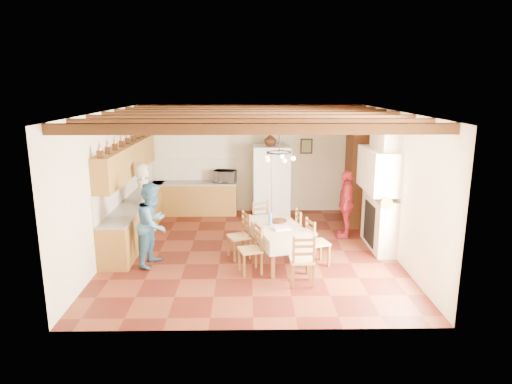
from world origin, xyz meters
The scene contains 31 objects.
floor centered at (0.00, 0.00, -0.01)m, with size 6.00×6.50×0.02m, color #4A1610.
ceiling centered at (0.00, 0.00, 3.01)m, with size 6.00×6.50×0.02m, color white.
wall_back centered at (0.00, 3.26, 1.50)m, with size 6.00×0.02×3.00m, color #F1ECCA.
wall_front centered at (0.00, -3.26, 1.50)m, with size 6.00×0.02×3.00m, color #F1ECCA.
wall_left centered at (-3.01, 0.00, 1.50)m, with size 0.02×6.50×3.00m, color #F1ECCA.
wall_right centered at (3.01, 0.00, 1.50)m, with size 0.02×6.50×3.00m, color #F1ECCA.
ceiling_beams centered at (0.00, 0.00, 2.91)m, with size 6.00×6.30×0.16m, color #32210E, non-canonical shape.
lower_cabinets_left centered at (-2.70, 1.05, 0.43)m, with size 0.60×4.30×0.86m, color brown.
lower_cabinets_back centered at (-1.55, 2.95, 0.43)m, with size 2.30×0.60×0.86m, color brown.
countertop_left centered at (-2.70, 1.05, 0.88)m, with size 0.62×4.30×0.04m, color slate.
countertop_back centered at (-1.55, 2.95, 0.88)m, with size 2.34×0.62×0.04m, color slate.
backsplash_left centered at (-2.98, 1.05, 1.20)m, with size 0.03×4.30×0.60m, color beige.
backsplash_back centered at (-1.55, 3.23, 1.20)m, with size 2.30×0.03×0.60m, color beige.
upper_cabinets centered at (-2.83, 1.05, 1.85)m, with size 0.35×4.20×0.70m, color brown.
fireplace centered at (2.72, 0.20, 1.40)m, with size 0.56×1.60×2.80m, color beige, non-canonical shape.
wall_picture centered at (1.55, 3.23, 1.85)m, with size 0.34×0.03×0.42m, color #302214.
refrigerator centered at (0.55, 2.68, 0.97)m, with size 0.97×0.80×1.94m, color white.
hutch centered at (2.75, 2.14, 1.18)m, with size 0.55×1.30×2.36m, color #36160C, non-canonical shape.
dining_table centered at (0.53, -0.58, 0.67)m, with size 1.29×1.90×0.76m.
chandelier centered at (0.53, -0.58, 2.25)m, with size 0.47×0.47×0.03m, color black.
chair_left_near centered at (-0.04, -1.15, 0.48)m, with size 0.42×0.40×0.96m, color brown, non-canonical shape.
chair_left_far centered at (-0.27, -0.37, 0.48)m, with size 0.42×0.40×0.96m, color brown, non-canonical shape.
chair_right_near centered at (1.31, -0.76, 0.48)m, with size 0.42×0.40×0.96m, color brown, non-canonical shape.
chair_right_far centered at (1.16, -0.09, 0.48)m, with size 0.42×0.40×0.96m, color brown, non-canonical shape.
chair_end_near centered at (0.89, -1.68, 0.48)m, with size 0.42×0.40×0.96m, color brown, non-canonical shape.
chair_end_far centered at (0.27, 0.47, 0.48)m, with size 0.42×0.40×0.96m, color brown, non-canonical shape.
person_man centered at (-2.39, 0.65, 0.92)m, with size 0.67×0.44×1.83m, color beige.
person_woman_blue centered at (-1.96, -0.67, 0.84)m, with size 0.81×0.63×1.67m, color teal.
person_woman_red centered at (2.23, 0.97, 0.79)m, with size 0.93×0.39×1.59m, color #B72633.
microwave centered at (-0.71, 2.95, 1.06)m, with size 0.59×0.40×0.32m, color silver.
fridge_vase centered at (0.52, 2.68, 2.11)m, with size 0.33×0.33×0.34m, color #36160C.
Camera 1 is at (-0.06, -9.34, 3.56)m, focal length 32.00 mm.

